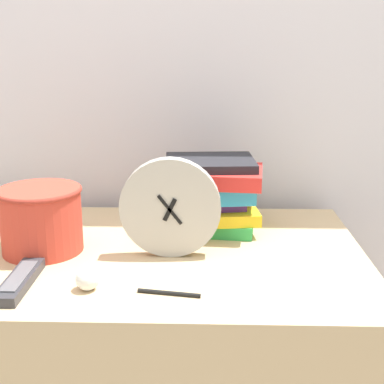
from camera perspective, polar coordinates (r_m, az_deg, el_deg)
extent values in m
cube|color=silver|center=(1.55, -5.43, 15.41)|extent=(6.00, 0.04, 2.40)
cylinder|color=#B7B2A8|center=(1.18, -2.33, -1.67)|extent=(0.22, 0.03, 0.22)
cylinder|color=white|center=(1.17, -2.36, -1.81)|extent=(0.20, 0.01, 0.20)
cube|color=black|center=(1.16, -2.38, -1.89)|extent=(0.03, 0.01, 0.05)
cube|color=black|center=(1.16, -2.38, -1.89)|extent=(0.05, 0.01, 0.07)
cylinder|color=black|center=(1.16, -2.38, -1.89)|extent=(0.01, 0.00, 0.01)
cube|color=green|center=(1.36, 2.18, -3.51)|extent=(0.22, 0.15, 0.03)
cube|color=yellow|center=(1.35, 2.01, -2.19)|extent=(0.25, 0.19, 0.03)
cube|color=#7A3899|center=(1.35, 1.40, -1.02)|extent=(0.21, 0.16, 0.02)
cube|color=#2D9ED1|center=(1.34, 1.88, 0.20)|extent=(0.23, 0.18, 0.04)
cube|color=red|center=(1.32, 2.80, 1.74)|extent=(0.23, 0.19, 0.04)
cube|color=#232328|center=(1.33, 1.93, 3.14)|extent=(0.23, 0.19, 0.02)
cylinder|color=#C63D2D|center=(1.26, -15.79, -2.86)|extent=(0.18, 0.18, 0.15)
torus|color=#9F3024|center=(1.24, -16.02, 0.14)|extent=(0.19, 0.19, 0.01)
cube|color=#333338|center=(1.12, -17.91, -9.03)|extent=(0.05, 0.19, 0.02)
cube|color=#59595E|center=(1.11, -17.96, -8.49)|extent=(0.03, 0.14, 0.00)
sphere|color=white|center=(1.06, -11.11, -9.10)|extent=(0.04, 0.04, 0.04)
cylinder|color=black|center=(1.03, -2.47, -10.71)|extent=(0.12, 0.03, 0.01)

